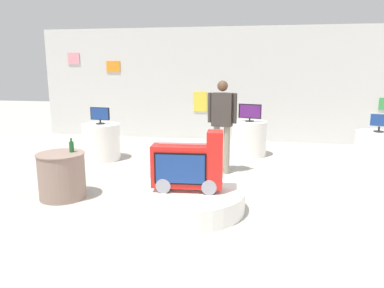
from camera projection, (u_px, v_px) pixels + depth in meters
name	position (u px, v px, depth m)	size (l,w,h in m)	color
ground_plane	(201.00, 216.00, 5.16)	(30.00, 30.00, 0.00)	#B2ADA3
back_wall_display	(233.00, 85.00, 10.10)	(11.04, 0.13, 3.08)	silver
main_display_pedestal	(187.00, 200.00, 5.36)	(1.66, 1.66, 0.30)	white
novelty_firetruck_tv	(189.00, 167.00, 5.25)	(1.03, 0.44, 0.87)	gray
display_pedestal_left_rear	(101.00, 142.00, 8.21)	(0.82, 0.82, 0.80)	white
tv_on_left_rear	(100.00, 115.00, 8.08)	(0.45, 0.19, 0.37)	black
display_pedestal_center_rear	(249.00, 138.00, 8.58)	(0.80, 0.80, 0.80)	white
tv_on_center_rear	(250.00, 112.00, 8.45)	(0.52, 0.20, 0.40)	black
display_pedestal_right_rear	(376.00, 152.00, 7.23)	(0.81, 0.81, 0.80)	white
tv_on_right_rear	(380.00, 122.00, 7.10)	(0.38, 0.18, 0.36)	black
side_table_round	(62.00, 175.00, 5.81)	(0.74, 0.74, 0.72)	gray
bottle_on_side_table	(72.00, 146.00, 5.80)	(0.07, 0.07, 0.22)	#195926
shopper_browsing_near_truck	(222.00, 120.00, 7.02)	(0.56, 0.24, 1.79)	gray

